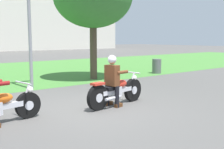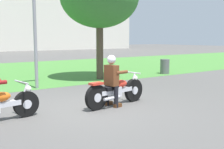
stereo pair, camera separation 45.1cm
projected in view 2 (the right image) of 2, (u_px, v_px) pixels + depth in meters
ground at (92, 109)px, 7.37m from camera, size 120.00×120.00×0.00m
grass_verge at (3, 73)px, 15.07m from camera, size 60.00×12.00×0.01m
motorcycle_lead at (116, 91)px, 7.67m from camera, size 2.12×0.69×0.89m
rider_lead at (112, 77)px, 7.50m from camera, size 0.60×0.52×1.42m
trash_can at (165, 66)px, 14.58m from camera, size 0.48×0.48×0.77m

